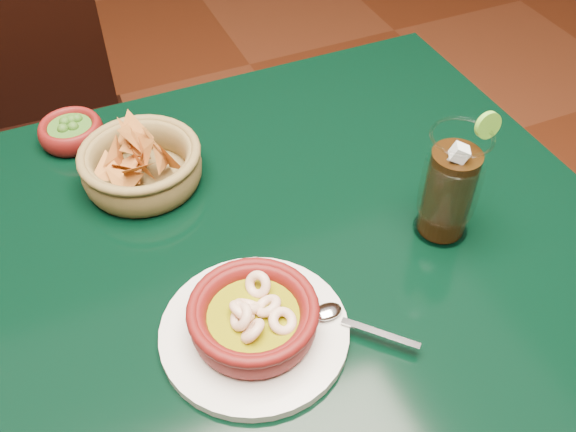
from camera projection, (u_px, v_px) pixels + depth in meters
name	position (u px, v px, depth m)	size (l,w,h in m)	color
dining_table	(192.00, 314.00, 0.91)	(1.20, 0.80, 0.75)	black
dining_chair	(35.00, 138.00, 1.43)	(0.44, 0.44, 0.92)	black
shrimp_plate	(254.00, 321.00, 0.75)	(0.28, 0.23, 0.07)	silver
chip_basket	(141.00, 165.00, 0.94)	(0.21, 0.21, 0.12)	olive
guacamole_ramekin	(71.00, 131.00, 1.01)	(0.12, 0.12, 0.04)	#520D0C
cola_drink	(450.00, 186.00, 0.83)	(0.16, 0.16, 0.19)	white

